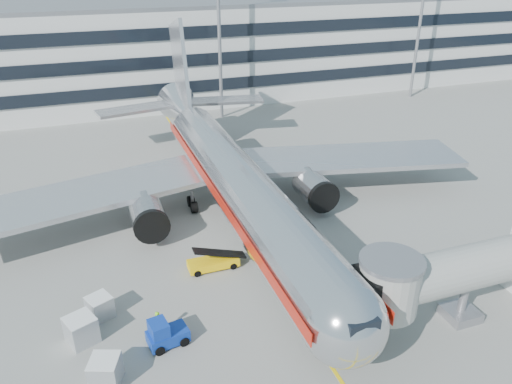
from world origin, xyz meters
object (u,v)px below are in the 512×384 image
object	(u,v)px
baggage_tug	(165,334)
ramp_worker	(159,323)
cargo_container_right	(81,330)
cargo_container_front	(105,371)
main_jet	(230,174)
cargo_container_left	(100,307)
belt_loader	(213,262)

from	to	relation	value
baggage_tug	ramp_worker	world-z (taller)	baggage_tug
cargo_container_right	cargo_container_front	size ratio (longest dim) A/B	1.07
main_jet	cargo_container_right	world-z (taller)	main_jet
baggage_tug	main_jet	bearing A→B (deg)	59.18
main_jet	cargo_container_front	world-z (taller)	main_jet
cargo_container_left	cargo_container_front	world-z (taller)	cargo_container_front
belt_loader	baggage_tug	xyz separation A→B (m)	(-5.18, -7.23, 0.26)
main_jet	cargo_container_left	size ratio (longest dim) A/B	25.39
belt_loader	cargo_container_front	size ratio (longest dim) A/B	1.98
baggage_tug	cargo_container_front	size ratio (longest dim) A/B	1.30
belt_loader	cargo_container_front	distance (m)	12.91
cargo_container_front	belt_loader	bearing A→B (deg)	45.49
ramp_worker	baggage_tug	bearing A→B (deg)	-105.30
belt_loader	ramp_worker	bearing A→B (deg)	-131.72
baggage_tug	cargo_container_left	xyz separation A→B (m)	(-3.73, 4.26, -0.03)
belt_loader	cargo_container_right	world-z (taller)	belt_loader
cargo_container_right	cargo_container_front	world-z (taller)	cargo_container_right
baggage_tug	cargo_container_left	distance (m)	5.67
baggage_tug	ramp_worker	size ratio (longest dim) A/B	1.61
baggage_tug	cargo_container_right	world-z (taller)	baggage_tug
baggage_tug	cargo_container_right	distance (m)	5.47
cargo_container_front	ramp_worker	bearing A→B (deg)	40.83
baggage_tug	cargo_container_front	distance (m)	4.34
cargo_container_front	ramp_worker	size ratio (longest dim) A/B	1.24
main_jet	belt_loader	world-z (taller)	main_jet
main_jet	belt_loader	distance (m)	9.80
main_jet	cargo_container_right	distance (m)	19.72
belt_loader	ramp_worker	xyz separation A→B (m)	(-5.39, -6.04, 0.29)
main_jet	belt_loader	bearing A→B (deg)	-116.10
belt_loader	cargo_container_right	xyz separation A→B (m)	(-10.22, -5.09, 0.36)
belt_loader	cargo_container_left	bearing A→B (deg)	-161.58
main_jet	ramp_worker	size ratio (longest dim) A/B	29.57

